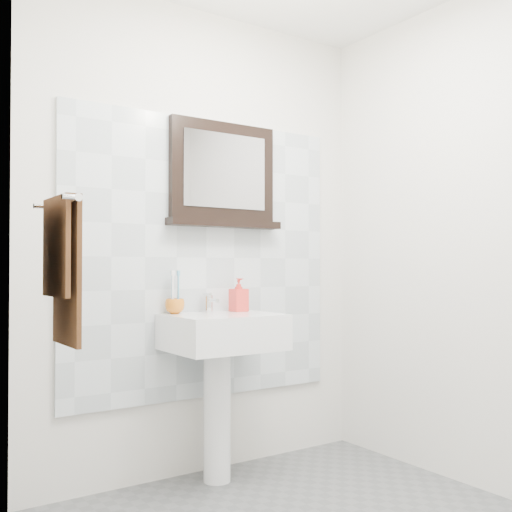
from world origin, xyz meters
The scene contains 11 objects.
back_wall centered at (0.00, 1.10, 1.25)m, with size 2.00×0.01×2.50m, color silver.
left_wall centered at (-1.00, 0.00, 1.25)m, with size 0.01×2.20×2.50m, color silver.
right_wall centered at (1.00, 0.00, 1.25)m, with size 0.01×2.20×2.50m, color silver.
splashback centered at (0.00, 1.09, 1.15)m, with size 1.60×0.02×1.50m, color silver.
pedestal_sink centered at (-0.02, 0.87, 0.68)m, with size 0.55×0.44×0.96m.
toothbrush_cup centered at (-0.22, 1.01, 0.90)m, with size 0.10×0.10×0.08m, color orange.
toothbrushes centered at (-0.22, 1.02, 0.98)m, with size 0.05×0.04×0.21m.
soap_dispenser centered at (0.14, 0.97, 0.95)m, with size 0.08×0.08×0.18m, color red.
framed_mirror centered at (0.09, 1.06, 1.59)m, with size 0.68×0.11×0.58m.
towel_bar centered at (-0.95, 0.49, 1.34)m, with size 0.07×0.40×0.03m.
hand_towel centered at (-0.94, 0.49, 1.13)m, with size 0.06×0.30×0.55m.
Camera 1 is at (-1.59, -1.75, 1.10)m, focal length 42.00 mm.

